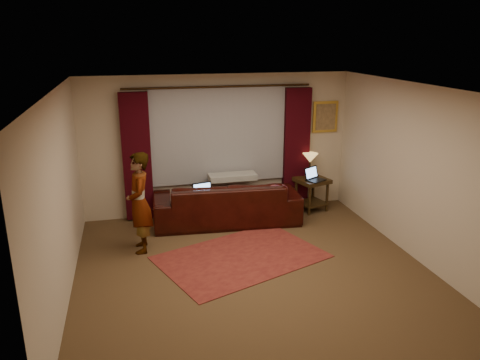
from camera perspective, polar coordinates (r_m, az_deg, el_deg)
The scene contains 20 objects.
floor at distance 6.90m, azimuth 1.57°, elevation -10.97°, with size 5.00×5.00×0.01m, color #513A22.
ceiling at distance 6.11m, azimuth 1.77°, elevation 11.09°, with size 5.00×5.00×0.02m, color silver.
wall_back at distance 8.74m, azimuth -2.65°, elevation 4.29°, with size 5.00×0.02×2.60m, color beige.
wall_front at distance 4.21m, azimuth 10.78°, elevation -10.77°, with size 5.00×0.02×2.60m, color beige.
wall_left at distance 6.24m, azimuth -21.09°, elevation -2.21°, with size 0.02×5.00×2.60m, color beige.
wall_right at distance 7.42m, azimuth 20.64°, elevation 0.84°, with size 0.02×5.00×2.60m, color beige.
sheer_curtain at distance 8.64m, azimuth -2.59°, elevation 5.50°, with size 2.50×0.05×1.80m, color gray.
drape_left at distance 8.51m, azimuth -12.47°, elevation 2.72°, with size 0.50×0.14×2.30m, color black.
drape_right at distance 9.06m, azimuth 6.87°, elevation 3.88°, with size 0.50×0.14×2.30m, color black.
curtain_rod at distance 8.45m, azimuth -2.61°, elevation 11.28°, with size 0.04×0.04×3.40m, color #301F0E.
picture_frame at distance 9.24m, azimuth 10.34°, elevation 7.60°, with size 0.50×0.04×0.60m, color gold.
sofa at distance 8.39m, azimuth -1.65°, elevation -1.76°, with size 2.60×1.12×1.05m, color black.
throw_blanket at distance 8.50m, azimuth -0.94°, elevation 2.20°, with size 0.87×0.35×0.10m, color #9C9B95.
clothing_pile at distance 8.31m, azimuth 4.19°, elevation -1.23°, with size 0.50×0.38×0.21m, color brown.
laptop_sofa at distance 8.14m, azimuth -4.28°, elevation -1.46°, with size 0.35×0.38×0.26m, color black, non-canonical shape.
area_rug at distance 7.26m, azimuth 0.14°, elevation -9.36°, with size 2.39×1.59×0.01m, color maroon.
end_table at distance 9.13m, azimuth 8.70°, elevation -1.72°, with size 0.55×0.55×0.63m, color black.
tiffany_lamp at distance 9.07m, azimuth 8.51°, elevation 1.80°, with size 0.29×0.29×0.47m, color olive, non-canonical shape.
laptop_table at distance 8.88m, azimuth 9.29°, elevation 0.69°, with size 0.34×0.37×0.25m, color black, non-canonical shape.
person at distance 7.35m, azimuth -12.16°, elevation -2.73°, with size 0.46×0.46×1.58m, color #9C9B95.
Camera 1 is at (-1.61, -5.86, 3.25)m, focal length 35.00 mm.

